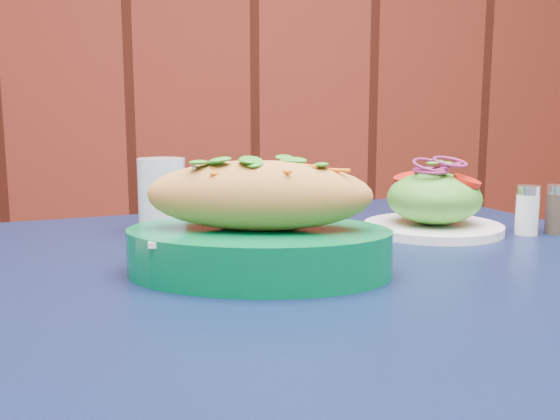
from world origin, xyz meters
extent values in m
cube|color=black|center=(-0.42, 1.64, 0.73)|extent=(0.97, 0.97, 0.03)
cylinder|color=black|center=(-0.18, 2.04, 0.36)|extent=(0.04, 0.04, 0.72)
cube|color=white|center=(-0.54, 1.58, 0.79)|extent=(0.22, 0.14, 0.01)
ellipsoid|color=#E29247|center=(-0.54, 1.58, 0.83)|extent=(0.25, 0.14, 0.07)
cylinder|color=white|center=(-0.27, 1.77, 0.76)|extent=(0.19, 0.19, 0.01)
ellipsoid|color=#4C992D|center=(-0.27, 1.77, 0.80)|extent=(0.13, 0.13, 0.07)
cylinder|color=red|center=(-0.23, 1.74, 0.83)|extent=(0.04, 0.04, 0.01)
cylinder|color=red|center=(-0.30, 1.79, 0.83)|extent=(0.04, 0.04, 0.01)
cylinder|color=red|center=(-0.27, 1.81, 0.83)|extent=(0.04, 0.04, 0.01)
torus|color=#841C55|center=(-0.27, 1.77, 0.84)|extent=(0.05, 0.05, 0.00)
torus|color=#841C55|center=(-0.27, 1.77, 0.84)|extent=(0.05, 0.05, 0.00)
torus|color=#841C55|center=(-0.27, 1.77, 0.85)|extent=(0.05, 0.05, 0.00)
torus|color=#841C55|center=(-0.27, 1.77, 0.85)|extent=(0.05, 0.05, 0.00)
torus|color=#841C55|center=(-0.27, 1.77, 0.86)|extent=(0.05, 0.05, 0.00)
cylinder|color=silver|center=(-0.65, 1.81, 0.80)|extent=(0.07, 0.07, 0.11)
cylinder|color=white|center=(-0.15, 1.73, 0.78)|extent=(0.03, 0.03, 0.06)
cylinder|color=silver|center=(-0.15, 1.73, 0.81)|extent=(0.03, 0.03, 0.01)
cylinder|color=#3F3326|center=(-0.10, 1.73, 0.78)|extent=(0.03, 0.03, 0.06)
cylinder|color=silver|center=(-0.10, 1.73, 0.81)|extent=(0.03, 0.03, 0.01)
camera|label=1|loc=(-0.61, 0.94, 0.92)|focal=40.00mm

